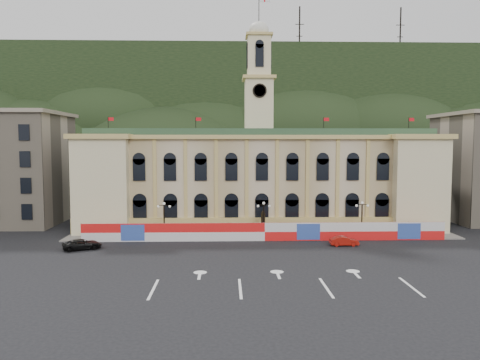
{
  "coord_description": "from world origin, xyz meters",
  "views": [
    {
      "loc": [
        -5.26,
        -48.21,
        13.42
      ],
      "look_at": [
        -3.31,
        18.0,
        8.16
      ],
      "focal_mm": 35.0,
      "sensor_mm": 36.0,
      "label": 1
    }
  ],
  "objects_px": {
    "red_sedan": "(344,241)",
    "black_suv": "(82,244)",
    "statue": "(263,228)",
    "lamp_center": "(264,216)"
  },
  "relations": [
    {
      "from": "red_sedan",
      "to": "lamp_center",
      "type": "bearing_deg",
      "value": 60.96
    },
    {
      "from": "lamp_center",
      "to": "red_sedan",
      "type": "bearing_deg",
      "value": -27.9
    },
    {
      "from": "statue",
      "to": "lamp_center",
      "type": "distance_m",
      "value": 2.14
    },
    {
      "from": "black_suv",
      "to": "red_sedan",
      "type": "bearing_deg",
      "value": -111.69
    },
    {
      "from": "statue",
      "to": "black_suv",
      "type": "relative_size",
      "value": 0.71
    },
    {
      "from": "statue",
      "to": "red_sedan",
      "type": "bearing_deg",
      "value": -32.14
    },
    {
      "from": "red_sedan",
      "to": "black_suv",
      "type": "height_order",
      "value": "black_suv"
    },
    {
      "from": "lamp_center",
      "to": "black_suv",
      "type": "relative_size",
      "value": 0.99
    },
    {
      "from": "statue",
      "to": "black_suv",
      "type": "bearing_deg",
      "value": -162.19
    },
    {
      "from": "lamp_center",
      "to": "red_sedan",
      "type": "distance_m",
      "value": 11.72
    }
  ]
}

